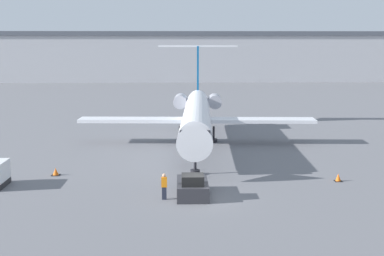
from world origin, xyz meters
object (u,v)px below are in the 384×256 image
object	(u,v)px
traffic_cone_left	(56,172)
traffic_cone_right	(338,178)
airplane_main	(197,114)
pushback_tug	(192,187)
worker_near_tug	(164,186)

from	to	relation	value
traffic_cone_left	traffic_cone_right	world-z (taller)	traffic_cone_right
traffic_cone_left	airplane_main	bearing A→B (deg)	48.76
traffic_cone_left	traffic_cone_right	bearing A→B (deg)	-6.28
traffic_cone_left	traffic_cone_right	distance (m)	22.95
pushback_tug	traffic_cone_right	size ratio (longest dim) A/B	6.63
airplane_main	pushback_tug	world-z (taller)	airplane_main
pushback_tug	traffic_cone_left	world-z (taller)	pushback_tug
airplane_main	pushback_tug	distance (m)	20.42
worker_near_tug	pushback_tug	bearing A→B (deg)	21.62
traffic_cone_left	traffic_cone_right	xyz separation A→B (m)	(22.81, -2.51, 0.00)
worker_near_tug	traffic_cone_left	size ratio (longest dim) A/B	2.75
worker_near_tug	traffic_cone_right	size ratio (longest dim) A/B	2.97
worker_near_tug	traffic_cone_left	xyz separation A→B (m)	(-9.17, 7.14, -0.70)
airplane_main	traffic_cone_left	distance (m)	18.69
pushback_tug	worker_near_tug	distance (m)	2.17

